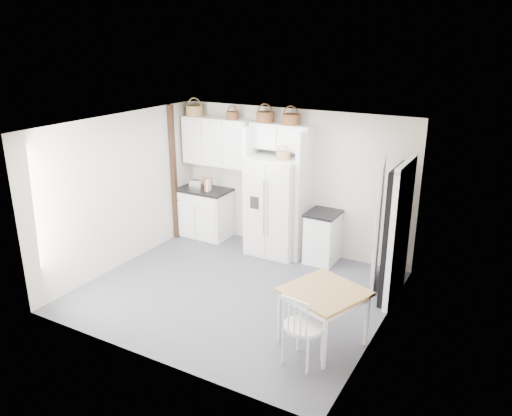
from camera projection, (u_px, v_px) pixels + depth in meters
The scene contains 27 objects.
floor at pixel (236, 291), 7.82m from camera, with size 4.50×4.50×0.00m, color #3F3E48.
ceiling at pixel (234, 125), 6.97m from camera, with size 4.50×4.50×0.00m, color white.
wall_back at pixel (292, 181), 9.05m from camera, with size 4.50×4.50×0.00m, color beige.
wall_left at pixel (122, 191), 8.43m from camera, with size 4.00×4.00×0.00m, color beige.
wall_right at pixel (385, 242), 6.36m from camera, with size 4.00×4.00×0.00m, color beige.
refrigerator at pixel (276, 206), 8.95m from camera, with size 0.93×0.75×1.80m, color silver.
base_cab_left at pixel (205, 213), 9.88m from camera, with size 1.01×0.64×0.93m, color white.
base_cab_right at pixel (322, 238), 8.73m from camera, with size 0.50×0.60×0.88m, color white.
dining_table at pixel (323, 317), 6.39m from camera, with size 0.91×0.91×0.75m, color olive.
windsor_chair at pixel (303, 327), 5.94m from camera, with size 0.49×0.45×1.01m, color white.
counter_left at pixel (204, 190), 9.72m from camera, with size 1.05×0.68×0.04m, color black.
counter_right at pixel (324, 213), 8.59m from camera, with size 0.54×0.64×0.04m, color black.
toaster at pixel (196, 184), 9.70m from camera, with size 0.24×0.14×0.17m, color silver.
cookbook_red at pixel (208, 185), 9.54m from camera, with size 0.04×0.16×0.25m, color #B93827.
cookbook_cream at pixel (209, 185), 9.53m from camera, with size 0.03×0.16×0.24m, color white.
basket_upper_a at pixel (195, 111), 9.46m from camera, with size 0.34×0.34×0.19m, color olive.
basket_upper_c at pixel (232, 115), 9.08m from camera, with size 0.24×0.24×0.14m, color #52331C.
basket_bridge_a at pixel (265, 117), 8.76m from camera, with size 0.32×0.32×0.18m, color #52331C.
basket_bridge_b at pixel (291, 119), 8.53m from camera, with size 0.31×0.31×0.18m, color #52331C.
basket_fridge_b at pixel (283, 156), 8.47m from camera, with size 0.24×0.24×0.13m, color olive.
upper_cabinet at pixel (217, 142), 9.40m from camera, with size 1.40×0.34×0.90m, color white.
bridge_cabinet at pixel (282, 137), 8.71m from camera, with size 1.12×0.34×0.45m, color white.
fridge_panel_left at pixel (253, 188), 9.15m from camera, with size 0.08×0.60×2.30m, color white.
fridge_panel_right at pixel (304, 196), 8.68m from camera, with size 0.08×0.60×2.30m, color white.
trim_post at pixel (174, 174), 9.53m from camera, with size 0.09×0.09×2.60m, color black.
doorway_void at pixel (396, 235), 7.31m from camera, with size 0.18×0.85×2.05m, color black.
door_slab at pixel (378, 223), 7.75m from camera, with size 0.80×0.04×2.05m, color white.
Camera 1 is at (3.68, -5.93, 3.77)m, focal length 35.00 mm.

